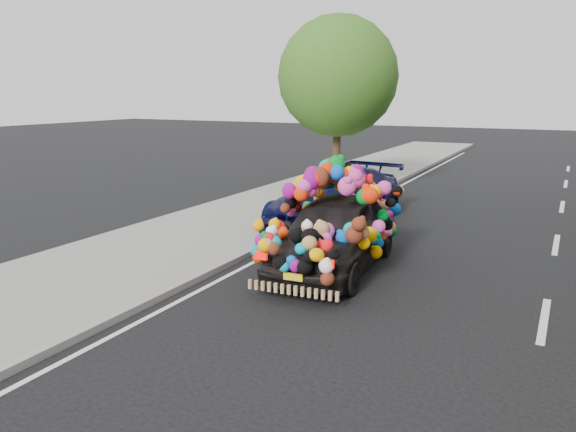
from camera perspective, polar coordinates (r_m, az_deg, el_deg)
name	(u,v)px	position (r m, az deg, el deg)	size (l,w,h in m)	color
ground	(331,285)	(10.48, 4.43, -7.03)	(100.00, 100.00, 0.00)	black
sidewalk	(150,253)	(12.66, -13.86, -3.63)	(4.00, 60.00, 0.12)	gray
kerb	(225,265)	(11.51, -6.46, -4.92)	(0.15, 60.00, 0.13)	gray
lane_markings	(544,320)	(9.78, 24.57, -9.59)	(6.00, 50.00, 0.01)	silver
tree_near_sidewalk	(338,77)	(20.12, 5.09, 13.93)	(4.20, 4.20, 6.13)	#332114
plush_art_car	(335,215)	(11.24, 4.80, 0.09)	(2.44, 4.69, 2.13)	black
navy_sedan	(336,197)	(15.07, 4.91, 1.92)	(2.08, 5.12, 1.49)	#060832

